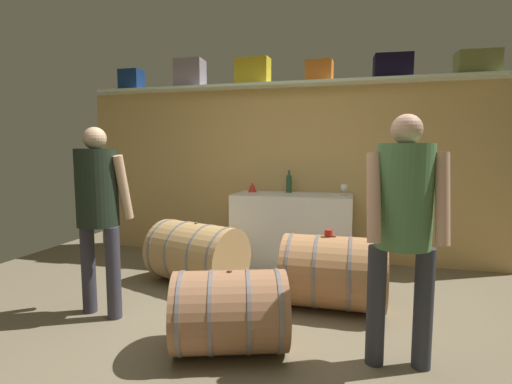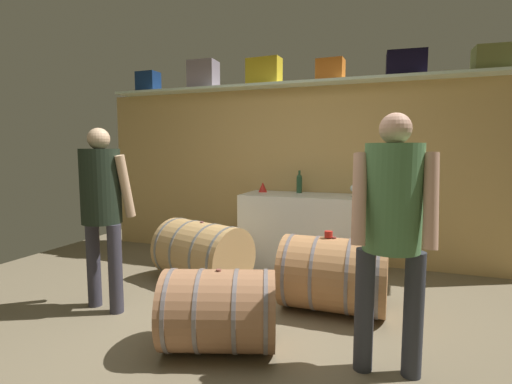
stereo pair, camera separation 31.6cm
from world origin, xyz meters
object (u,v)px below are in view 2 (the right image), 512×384
Objects in this scene: toolcase_orange at (330,70)px; wine_glass at (354,189)px; wine_barrel_far at (202,252)px; tasting_cup at (329,234)px; toolcase_black at (406,64)px; toolcase_navy at (148,82)px; toolcase_olive at (496,58)px; red_funnel at (263,187)px; visitor_tasting at (392,217)px; toolcase_yellow at (264,72)px; wine_bottle_green at (299,183)px; wine_barrel_near at (333,274)px; winemaker_pouring at (102,200)px; work_cabinet at (302,231)px; toolcase_grey at (203,75)px; wine_barrel_flank at (219,310)px.

toolcase_orange reaches higher than wine_glass.
tasting_cup is (1.37, -0.26, 0.35)m from wine_barrel_far.
toolcase_navy is at bearing 176.02° from toolcase_black.
tasting_cup is at bearing -116.81° from toolcase_black.
red_funnel is at bearing 179.13° from toolcase_olive.
toolcase_navy reaches higher than red_funnel.
toolcase_yellow is at bearing -60.00° from visitor_tasting.
toolcase_black reaches higher than wine_bottle_green.
wine_barrel_near is 1.44m from wine_barrel_far.
toolcase_black is 3.46m from winemaker_pouring.
wine_glass is 0.09× the size of winemaker_pouring.
work_cabinet is at bearing 65.28° from wine_barrel_far.
work_cabinet is 20.11× the size of tasting_cup.
wine_barrel_near is at bearing -66.37° from visitor_tasting.
visitor_tasting is (1.11, -2.19, -0.00)m from wine_bottle_green.
work_cabinet is at bearing 113.67° from tasting_cup.
toolcase_olive reaches higher than tasting_cup.
wine_barrel_far is at bearing -67.20° from toolcase_grey.
work_cabinet is (-0.27, -0.23, -1.90)m from toolcase_orange.
toolcase_navy is 1.72m from toolcase_yellow.
toolcase_navy is at bearing 174.66° from wine_glass.
wine_glass is 1.17m from tasting_cup.
wine_barrel_near is 12.75× the size of tasting_cup.
tasting_cup is (2.79, -1.39, -1.67)m from toolcase_navy.
toolcase_yellow is 0.39× the size of wine_barrel_far.
red_funnel reaches higher than tasting_cup.
red_funnel is at bearing 172.31° from wine_glass.
toolcase_yellow is (1.72, 0.00, 0.03)m from toolcase_navy.
red_funnel is (-1.13, 0.15, -0.03)m from wine_glass.
wine_barrel_far is (-0.33, -1.01, -0.61)m from red_funnel.
work_cabinet is 0.87× the size of visitor_tasting.
visitor_tasting is (1.12, 0.10, 0.71)m from wine_barrel_flank.
toolcase_grey is 5.15× the size of tasting_cup.
work_cabinet is at bearing -5.83° from toolcase_navy.
winemaker_pouring reaches higher than work_cabinet.
toolcase_navy reaches higher than wine_barrel_near.
winemaker_pouring reaches higher than red_funnel.
wine_bottle_green is 2.45m from visitor_tasting.
work_cabinet is 0.80m from wine_glass.
toolcase_yellow is at bearing 128.98° from wine_barrel_near.
toolcase_black is 2.16m from red_funnel.
toolcase_yellow reaches higher than toolcase_olive.
winemaker_pouring is (-0.80, -1.93, 0.04)m from red_funnel.
wine_barrel_flank is at bearing -3.24° from winemaker_pouring.
tasting_cup reaches higher than wine_barrel_far.
wine_barrel_near reaches higher than wine_barrel_far.
toolcase_grey is 1.30× the size of wine_bottle_green.
wine_barrel_near is at bearing 29.07° from winemaker_pouring.
red_funnel is (1.74, -0.12, -1.41)m from toolcase_navy.
toolcase_navy is at bearing 114.57° from wine_barrel_flank.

